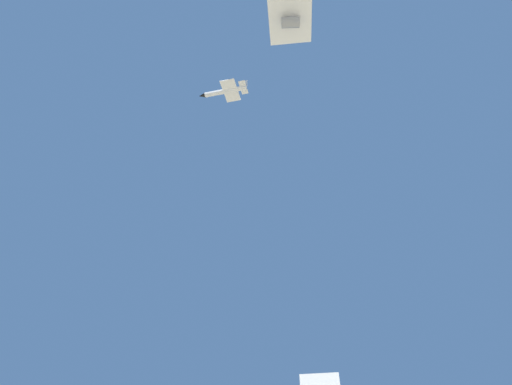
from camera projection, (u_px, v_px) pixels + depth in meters
name	position (u px, v px, depth m)	size (l,w,h in m)	color
chase_jet_lead	(225.00, 91.00, 114.04)	(15.33, 8.77, 4.00)	silver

